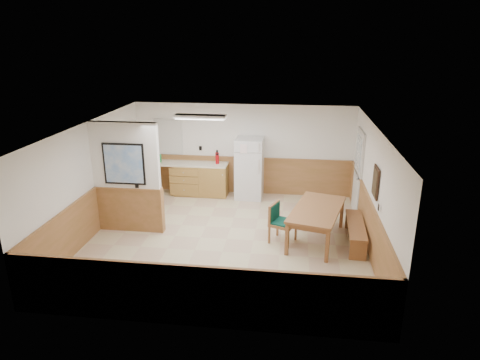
# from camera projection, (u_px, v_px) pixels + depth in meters

# --- Properties ---
(ground) EXTENTS (6.00, 6.00, 0.00)m
(ground) POSITION_uv_depth(u_px,v_px,m) (227.00, 239.00, 9.36)
(ground) COLOR beige
(ground) RESTS_ON ground
(ceiling) EXTENTS (6.00, 6.00, 0.02)m
(ceiling) POSITION_uv_depth(u_px,v_px,m) (226.00, 126.00, 8.56)
(ceiling) COLOR silver
(ceiling) RESTS_ON back_wall
(back_wall) EXTENTS (6.00, 0.02, 2.50)m
(back_wall) POSITION_uv_depth(u_px,v_px,m) (243.00, 149.00, 11.78)
(back_wall) COLOR white
(back_wall) RESTS_ON ground
(right_wall) EXTENTS (0.02, 6.00, 2.50)m
(right_wall) POSITION_uv_depth(u_px,v_px,m) (373.00, 191.00, 8.61)
(right_wall) COLOR white
(right_wall) RESTS_ON ground
(left_wall) EXTENTS (0.02, 6.00, 2.50)m
(left_wall) POSITION_uv_depth(u_px,v_px,m) (91.00, 179.00, 9.32)
(left_wall) COLOR white
(left_wall) RESTS_ON ground
(wainscot_back) EXTENTS (6.00, 0.04, 1.00)m
(wainscot_back) POSITION_uv_depth(u_px,v_px,m) (243.00, 176.00, 12.00)
(wainscot_back) COLOR #AA6F44
(wainscot_back) RESTS_ON ground
(wainscot_right) EXTENTS (0.04, 6.00, 1.00)m
(wainscot_right) POSITION_uv_depth(u_px,v_px,m) (369.00, 225.00, 8.85)
(wainscot_right) COLOR #AA6F44
(wainscot_right) RESTS_ON ground
(wainscot_left) EXTENTS (0.04, 6.00, 1.00)m
(wainscot_left) POSITION_uv_depth(u_px,v_px,m) (95.00, 211.00, 9.56)
(wainscot_left) COLOR #AA6F44
(wainscot_left) RESTS_ON ground
(partition_wall) EXTENTS (1.50, 0.20, 2.50)m
(partition_wall) POSITION_uv_depth(u_px,v_px,m) (127.00, 179.00, 9.42)
(partition_wall) COLOR white
(partition_wall) RESTS_ON ground
(kitchen_counter) EXTENTS (2.20, 0.61, 1.00)m
(kitchen_counter) POSITION_uv_depth(u_px,v_px,m) (199.00, 178.00, 11.88)
(kitchen_counter) COLOR #A7783B
(kitchen_counter) RESTS_ON ground
(exterior_door) EXTENTS (0.07, 1.02, 2.15)m
(exterior_door) POSITION_uv_depth(u_px,v_px,m) (358.00, 172.00, 10.46)
(exterior_door) COLOR silver
(exterior_door) RESTS_ON ground
(kitchen_window) EXTENTS (0.80, 0.04, 1.00)m
(kitchen_window) POSITION_uv_depth(u_px,v_px,m) (168.00, 137.00, 11.92)
(kitchen_window) COLOR silver
(kitchen_window) RESTS_ON back_wall
(wall_painting) EXTENTS (0.04, 0.50, 0.60)m
(wall_painting) POSITION_uv_depth(u_px,v_px,m) (376.00, 182.00, 8.23)
(wall_painting) COLOR #301E13
(wall_painting) RESTS_ON right_wall
(fluorescent_fixture) EXTENTS (1.20, 0.30, 0.09)m
(fluorescent_fixture) POSITION_uv_depth(u_px,v_px,m) (200.00, 117.00, 9.90)
(fluorescent_fixture) COLOR silver
(fluorescent_fixture) RESTS_ON ceiling
(refrigerator) EXTENTS (0.75, 0.73, 1.65)m
(refrigerator) POSITION_uv_depth(u_px,v_px,m) (249.00, 168.00, 11.55)
(refrigerator) COLOR silver
(refrigerator) RESTS_ON ground
(dining_table) EXTENTS (1.37, 2.04, 0.75)m
(dining_table) POSITION_uv_depth(u_px,v_px,m) (317.00, 212.00, 9.11)
(dining_table) COLOR #9C5B39
(dining_table) RESTS_ON ground
(dining_bench) EXTENTS (0.43, 1.62, 0.45)m
(dining_bench) POSITION_uv_depth(u_px,v_px,m) (356.00, 228.00, 9.08)
(dining_bench) COLOR #9C5B39
(dining_bench) RESTS_ON ground
(dining_chair) EXTENTS (0.81, 0.69, 0.85)m
(dining_chair) POSITION_uv_depth(u_px,v_px,m) (279.00, 220.00, 9.14)
(dining_chair) COLOR #9C5B39
(dining_chair) RESTS_ON ground
(fire_extinguisher) EXTENTS (0.12, 0.12, 0.39)m
(fire_extinguisher) POSITION_uv_depth(u_px,v_px,m) (217.00, 158.00, 11.64)
(fire_extinguisher) COLOR #B00910
(fire_extinguisher) RESTS_ON kitchen_counter
(soap_bottle) EXTENTS (0.07, 0.07, 0.23)m
(soap_bottle) POSITION_uv_depth(u_px,v_px,m) (160.00, 158.00, 11.82)
(soap_bottle) COLOR #188633
(soap_bottle) RESTS_ON kitchen_counter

